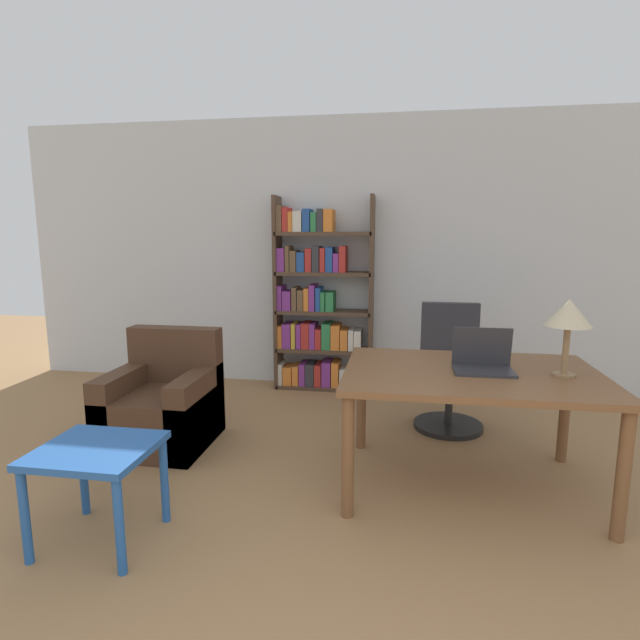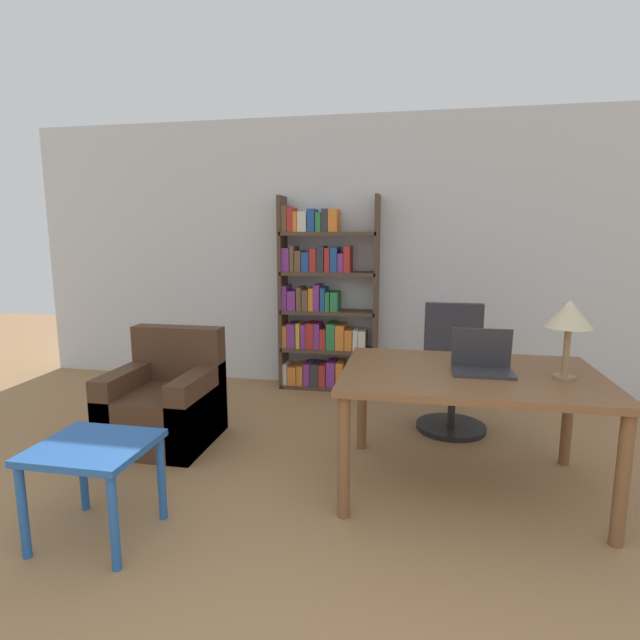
% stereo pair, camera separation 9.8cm
% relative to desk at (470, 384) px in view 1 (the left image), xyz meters
% --- Properties ---
extents(wall_back, '(8.00, 0.06, 2.70)m').
position_rel_desk_xyz_m(wall_back, '(-0.43, 2.05, 0.69)').
color(wall_back, silver).
rests_on(wall_back, ground_plane).
extents(desk, '(1.51, 1.05, 0.74)m').
position_rel_desk_xyz_m(desk, '(0.00, 0.00, 0.00)').
color(desk, brown).
rests_on(desk, ground_plane).
extents(laptop, '(0.35, 0.24, 0.26)m').
position_rel_desk_xyz_m(laptop, '(0.06, 0.01, 0.14)').
color(laptop, '#2D2D33').
rests_on(laptop, desk).
extents(table_lamp, '(0.26, 0.26, 0.45)m').
position_rel_desk_xyz_m(table_lamp, '(0.51, -0.03, 0.44)').
color(table_lamp, olive).
rests_on(table_lamp, desk).
extents(office_chair, '(0.55, 0.55, 1.00)m').
position_rel_desk_xyz_m(office_chair, '(-0.03, 1.02, -0.21)').
color(office_chair, black).
rests_on(office_chair, ground_plane).
extents(side_table_blue, '(0.55, 0.51, 0.51)m').
position_rel_desk_xyz_m(side_table_blue, '(-1.91, -0.89, -0.23)').
color(side_table_blue, '#2356A3').
rests_on(side_table_blue, ground_plane).
extents(armchair, '(0.72, 0.73, 0.84)m').
position_rel_desk_xyz_m(armchair, '(-2.17, 0.31, -0.37)').
color(armchair, '#472D1E').
rests_on(armchair, ground_plane).
extents(bookshelf, '(0.98, 0.28, 1.93)m').
position_rel_desk_xyz_m(bookshelf, '(-1.26, 1.86, 0.21)').
color(bookshelf, '#4C3828').
rests_on(bookshelf, ground_plane).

